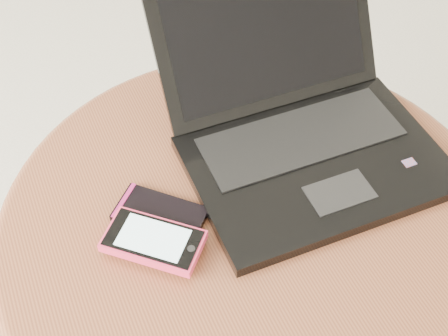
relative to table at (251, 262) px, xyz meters
name	(u,v)px	position (x,y,z in m)	size (l,w,h in m)	color
table	(251,262)	(0.00, 0.00, 0.00)	(0.65, 0.65, 0.52)	#5B3117
laptop	(302,126)	(0.11, 0.08, 0.15)	(0.33, 0.34, 0.19)	black
phone_black	(160,214)	(-0.11, 0.04, 0.12)	(0.12, 0.12, 0.01)	black
phone_pink	(153,241)	(-0.13, 0.00, 0.13)	(0.13, 0.12, 0.01)	#F9345E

